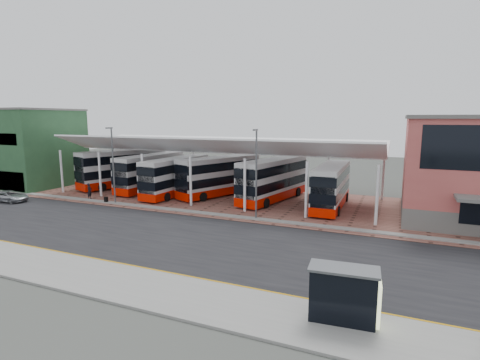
% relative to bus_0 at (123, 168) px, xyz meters
% --- Properties ---
extents(ground, '(140.00, 140.00, 0.00)m').
position_rel_bus_0_xyz_m(ground, '(19.99, -14.65, -2.45)').
color(ground, '#3C3F3A').
extents(road, '(120.00, 14.00, 0.02)m').
position_rel_bus_0_xyz_m(road, '(19.99, -15.65, -2.44)').
color(road, black).
rests_on(road, ground).
extents(forecourt, '(72.00, 16.00, 0.06)m').
position_rel_bus_0_xyz_m(forecourt, '(21.99, -1.65, -2.42)').
color(forecourt, brown).
rests_on(forecourt, ground).
extents(sidewalk, '(120.00, 4.00, 0.14)m').
position_rel_bus_0_xyz_m(sidewalk, '(19.99, -23.65, -2.38)').
color(sidewalk, slate).
rests_on(sidewalk, ground).
extents(north_kerb, '(120.00, 0.80, 0.14)m').
position_rel_bus_0_xyz_m(north_kerb, '(19.99, -8.45, -2.38)').
color(north_kerb, slate).
rests_on(north_kerb, ground).
extents(yellow_line_near, '(120.00, 0.12, 0.01)m').
position_rel_bus_0_xyz_m(yellow_line_near, '(19.99, -21.65, -2.43)').
color(yellow_line_near, '#BD8407').
rests_on(yellow_line_near, road).
extents(yellow_line_far, '(120.00, 0.12, 0.01)m').
position_rel_bus_0_xyz_m(yellow_line_far, '(19.99, -21.35, -2.43)').
color(yellow_line_far, '#BD8407').
rests_on(yellow_line_far, road).
extents(canopy, '(37.00, 11.63, 7.07)m').
position_rel_bus_0_xyz_m(canopy, '(13.99, -0.72, 3.35)').
color(canopy, white).
rests_on(canopy, ground).
extents(shop_green, '(6.40, 10.20, 10.22)m').
position_rel_bus_0_xyz_m(shop_green, '(-10.01, -3.68, 2.67)').
color(shop_green, '#2D5A35').
rests_on(shop_green, ground).
extents(shop_cream, '(6.40, 10.20, 10.22)m').
position_rel_bus_0_xyz_m(shop_cream, '(-16.51, -3.68, 2.67)').
color(shop_cream, beige).
rests_on(shop_cream, ground).
extents(lamp_west, '(0.16, 0.90, 8.07)m').
position_rel_bus_0_xyz_m(lamp_west, '(5.99, -8.38, 1.91)').
color(lamp_west, '#525458').
rests_on(lamp_west, ground).
extents(lamp_east, '(0.16, 0.90, 8.07)m').
position_rel_bus_0_xyz_m(lamp_east, '(21.99, -8.38, 1.91)').
color(lamp_east, '#525458').
rests_on(lamp_east, ground).
extents(bus_0, '(6.31, 11.92, 4.81)m').
position_rel_bus_0_xyz_m(bus_0, '(0.00, 0.00, 0.00)').
color(bus_0, silver).
rests_on(bus_0, forecourt).
extents(bus_1, '(3.18, 10.92, 4.45)m').
position_rel_bus_0_xyz_m(bus_1, '(4.91, -0.60, -0.18)').
color(bus_1, silver).
rests_on(bus_1, forecourt).
extents(bus_2, '(3.13, 10.71, 4.36)m').
position_rel_bus_0_xyz_m(bus_2, '(9.58, -2.05, -0.23)').
color(bus_2, silver).
rests_on(bus_2, forecourt).
extents(bus_3, '(6.51, 11.03, 4.50)m').
position_rel_bus_0_xyz_m(bus_3, '(14.34, -0.23, -0.16)').
color(bus_3, silver).
rests_on(bus_3, forecourt).
extents(bus_4, '(4.81, 11.40, 4.58)m').
position_rel_bus_0_xyz_m(bus_4, '(20.98, -0.41, -0.12)').
color(bus_4, silver).
rests_on(bus_4, forecourt).
extents(bus_5, '(2.75, 10.48, 4.30)m').
position_rel_bus_0_xyz_m(bus_5, '(27.39, -1.22, -0.25)').
color(bus_5, silver).
rests_on(bus_5, forecourt).
extents(silver_car, '(4.42, 2.43, 1.17)m').
position_rel_bus_0_xyz_m(silver_car, '(-5.28, -12.10, -1.85)').
color(silver_car, '#A6AAAF').
rests_on(silver_car, road).
extents(pedestrian, '(0.55, 0.73, 1.79)m').
position_rel_bus_0_xyz_m(pedestrian, '(2.01, -7.90, -1.49)').
color(pedestrian, black).
rests_on(pedestrian, forecourt).
extents(suitcase, '(0.36, 0.26, 0.62)m').
position_rel_bus_0_xyz_m(suitcase, '(4.89, -8.52, -2.08)').
color(suitcase, black).
rests_on(suitcase, forecourt).
extents(bus_shelter, '(3.15, 1.64, 2.44)m').
position_rel_bus_0_xyz_m(bus_shelter, '(31.87, -23.17, -0.79)').
color(bus_shelter, black).
rests_on(bus_shelter, sidewalk).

